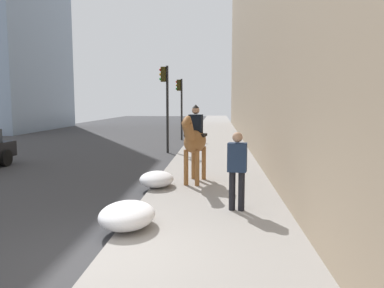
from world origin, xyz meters
name	(u,v)px	position (x,y,z in m)	size (l,w,h in m)	color
sidewalk_slab	(208,263)	(0.00, -1.69, 0.06)	(120.00, 3.38, 0.12)	gray
mounted_horse_near	(195,140)	(5.31, -1.17, 1.37)	(2.14, 0.81, 2.27)	brown
pedestrian_greeting	(237,166)	(2.58, -2.25, 1.10)	(0.32, 0.44, 1.70)	black
traffic_light_near_curb	(166,95)	(12.51, 0.66, 2.77)	(0.20, 0.44, 4.16)	black
traffic_light_far_curb	(180,99)	(18.69, 0.57, 2.63)	(0.20, 0.44, 3.93)	black
snow_pile_near	(127,215)	(1.33, -0.15, 0.35)	(1.35, 1.04, 0.47)	white
snow_pile_far	(157,179)	(4.74, -0.15, 0.33)	(1.22, 0.94, 0.42)	white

